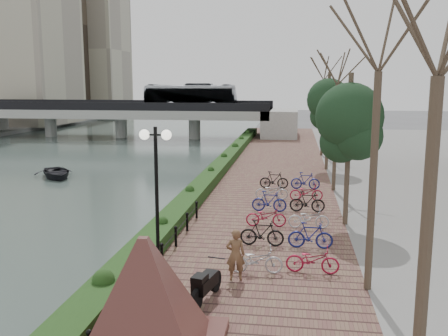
% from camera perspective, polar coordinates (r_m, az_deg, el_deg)
% --- Properties ---
extents(ground, '(220.00, 220.00, 0.00)m').
position_cam_1_polar(ground, '(15.31, -15.39, -16.13)').
color(ground, '#59595B').
rests_on(ground, ground).
extents(river_water, '(30.00, 130.00, 0.02)m').
position_cam_1_polar(river_water, '(43.42, -20.52, 0.41)').
color(river_water, '#465751').
rests_on(river_water, ground).
extents(promenade, '(8.00, 75.00, 0.50)m').
position_cam_1_polar(promenade, '(30.78, 4.72, -2.17)').
color(promenade, brown).
rests_on(promenade, ground).
extents(hedge, '(1.10, 56.00, 0.60)m').
position_cam_1_polar(hedge, '(33.48, -0.82, -0.21)').
color(hedge, '#1E3C15').
rests_on(hedge, promenade).
extents(chain_fence, '(0.10, 14.10, 0.70)m').
position_cam_1_polar(chain_fence, '(16.25, -8.06, -11.04)').
color(chain_fence, black).
rests_on(chain_fence, promenade).
extents(granite_monument, '(5.29, 5.29, 2.77)m').
position_cam_1_polar(granite_monument, '(11.57, -9.07, -14.30)').
color(granite_monument, '#4E2A21').
rests_on(granite_monument, promenade).
extents(lamppost, '(1.02, 0.32, 4.76)m').
position_cam_1_polar(lamppost, '(15.64, -7.76, -0.11)').
color(lamppost, black).
rests_on(lamppost, promenade).
extents(motorcycle, '(0.90, 1.80, 1.07)m').
position_cam_1_polar(motorcycle, '(14.38, -2.00, -12.99)').
color(motorcycle, black).
rests_on(motorcycle, promenade).
extents(pedestrian, '(0.65, 0.48, 1.64)m').
position_cam_1_polar(pedestrian, '(15.72, 1.32, -9.86)').
color(pedestrian, brown).
rests_on(pedestrian, promenade).
extents(bicycle_parking, '(2.40, 14.69, 1.00)m').
position_cam_1_polar(bicycle_parking, '(22.56, 7.29, -4.75)').
color(bicycle_parking, '#B4B3B8').
rests_on(bicycle_parking, promenade).
extents(street_trees, '(3.20, 37.12, 6.80)m').
position_cam_1_polar(street_trees, '(25.52, 13.18, 2.96)').
color(street_trees, '#3E3125').
rests_on(street_trees, promenade).
extents(bridge, '(36.00, 10.77, 6.50)m').
position_cam_1_polar(bridge, '(60.70, -10.16, 6.57)').
color(bridge, '#979792').
rests_on(bridge, ground).
extents(boat, '(4.32, 4.54, 0.77)m').
position_cam_1_polar(boat, '(36.66, -18.64, -0.48)').
color(boat, black).
rests_on(boat, river_water).
extents(far_buildings, '(35.00, 38.00, 38.00)m').
position_cam_1_polar(far_buildings, '(92.18, -23.71, 14.89)').
color(far_buildings, '#A9A38C').
rests_on(far_buildings, far_bank).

